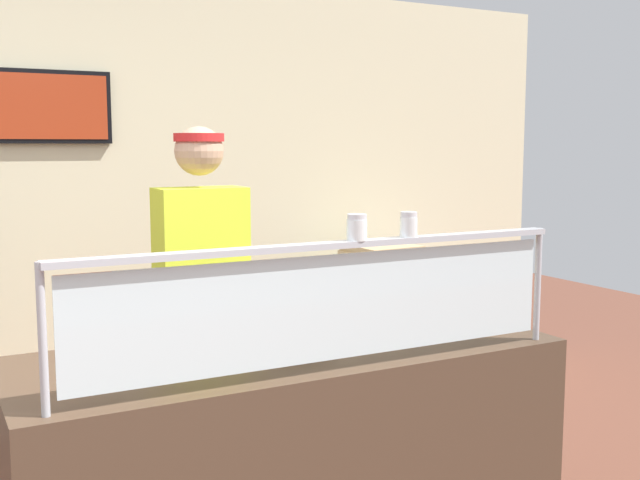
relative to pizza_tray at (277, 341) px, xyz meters
The scene contains 10 objects.
shop_rear_unit 2.27m from the pizza_tray, 89.71° to the left, with size 6.37×0.13×2.70m.
serving_counter 0.50m from the pizza_tray, 74.87° to the right, with size 1.97×0.76×0.95m, color #4C3828.
sneeze_guard 0.46m from the pizza_tray, 87.47° to the right, with size 1.79×0.06×0.42m.
pizza_tray is the anchor object (origin of this frame).
pizza_server 0.04m from the pizza_tray, 145.84° to the right, with size 0.07×0.28×0.01m, color #ADAFB7.
parmesan_shaker 0.60m from the pizza_tray, 73.91° to the right, with size 0.07×0.07×0.09m.
pepper_flake_shaker 0.66m from the pizza_tray, 50.71° to the right, with size 0.06×0.06×0.08m.
worker_figure 0.64m from the pizza_tray, 95.52° to the left, with size 0.41×0.50×1.76m.
prep_shelf 2.40m from the pizza_tray, 48.24° to the left, with size 0.70×0.55×0.89m, color #B7BABF.
pizza_box_stack 2.35m from the pizza_tray, 48.17° to the left, with size 0.44×0.43×0.13m.
Camera 1 is at (-0.18, -2.05, 1.68)m, focal length 42.97 mm.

